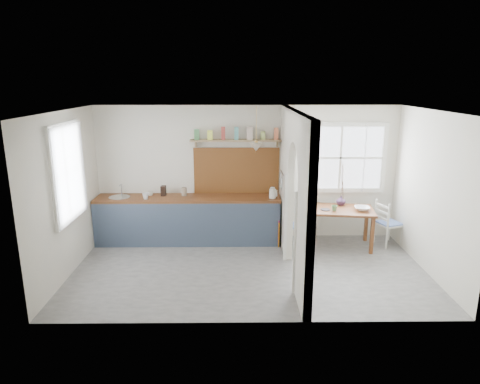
{
  "coord_description": "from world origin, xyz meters",
  "views": [
    {
      "loc": [
        -0.23,
        -6.54,
        3.04
      ],
      "look_at": [
        -0.15,
        0.22,
        1.28
      ],
      "focal_mm": 32.0,
      "sensor_mm": 36.0,
      "label": 1
    }
  ],
  "objects_px": {
    "chair_left": "(298,226)",
    "kettle": "(273,193)",
    "dining_table": "(340,227)",
    "vase": "(341,200)",
    "chair_right": "(389,223)"
  },
  "relations": [
    {
      "from": "dining_table",
      "to": "chair_left",
      "type": "bearing_deg",
      "value": -166.98
    },
    {
      "from": "chair_right",
      "to": "vase",
      "type": "height_order",
      "value": "vase"
    },
    {
      "from": "dining_table",
      "to": "kettle",
      "type": "height_order",
      "value": "kettle"
    },
    {
      "from": "dining_table",
      "to": "kettle",
      "type": "distance_m",
      "value": 1.44
    },
    {
      "from": "chair_left",
      "to": "chair_right",
      "type": "xyz_separation_m",
      "value": [
        1.75,
        0.12,
        0.01
      ]
    },
    {
      "from": "chair_left",
      "to": "vase",
      "type": "relative_size",
      "value": 4.52
    },
    {
      "from": "dining_table",
      "to": "chair_right",
      "type": "relative_size",
      "value": 1.34
    },
    {
      "from": "chair_left",
      "to": "vase",
      "type": "height_order",
      "value": "vase"
    },
    {
      "from": "chair_right",
      "to": "kettle",
      "type": "xyz_separation_m",
      "value": [
        -2.21,
        0.1,
        0.57
      ]
    },
    {
      "from": "chair_right",
      "to": "dining_table",
      "type": "bearing_deg",
      "value": 72.37
    },
    {
      "from": "dining_table",
      "to": "chair_right",
      "type": "height_order",
      "value": "chair_right"
    },
    {
      "from": "dining_table",
      "to": "kettle",
      "type": "bearing_deg",
      "value": -178.97
    },
    {
      "from": "chair_right",
      "to": "vase",
      "type": "xyz_separation_m",
      "value": [
        -0.89,
        0.2,
        0.39
      ]
    },
    {
      "from": "vase",
      "to": "dining_table",
      "type": "bearing_deg",
      "value": -99.49
    },
    {
      "from": "chair_left",
      "to": "kettle",
      "type": "relative_size",
      "value": 4.12
    }
  ]
}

